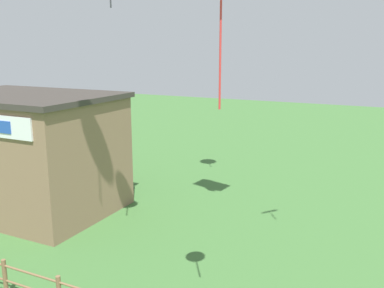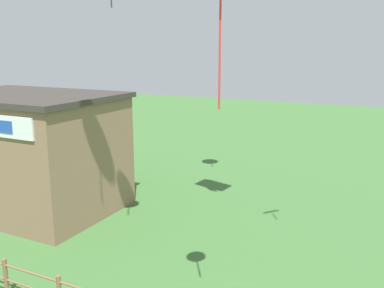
{
  "view_description": "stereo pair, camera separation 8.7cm",
  "coord_description": "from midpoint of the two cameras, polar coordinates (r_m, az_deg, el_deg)",
  "views": [
    {
      "loc": [
        5.07,
        -1.69,
        7.76
      ],
      "look_at": [
        0.0,
        8.68,
        5.15
      ],
      "focal_mm": 40.0,
      "sensor_mm": 36.0,
      "label": 1
    },
    {
      "loc": [
        5.15,
        -1.66,
        7.76
      ],
      "look_at": [
        0.0,
        8.68,
        5.15
      ],
      "focal_mm": 40.0,
      "sensor_mm": 36.0,
      "label": 2
    }
  ],
  "objects": [
    {
      "name": "seaside_building",
      "position": [
        22.21,
        -20.99,
        -0.91
      ],
      "size": [
        8.79,
        5.99,
        5.65
      ],
      "color": "#84664C",
      "rests_on": "ground_plane"
    }
  ]
}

